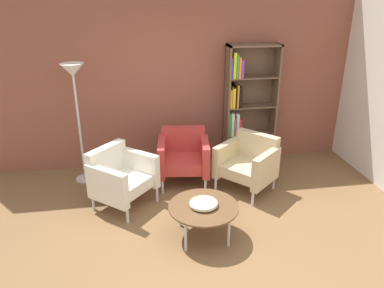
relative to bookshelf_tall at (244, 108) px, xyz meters
name	(u,v)px	position (x,y,z in m)	size (l,w,h in m)	color
ground_plane	(201,254)	(-1.09, -2.24, -0.92)	(8.32, 8.32, 0.00)	brown
brick_back_panel	(173,74)	(-1.09, 0.22, 0.53)	(6.40, 0.12, 2.90)	brown
bookshelf_tall	(244,108)	(0.00, 0.00, 0.00)	(0.80, 0.30, 1.90)	brown
coffee_table_low	(204,208)	(-1.01, -1.91, -0.55)	(0.80, 0.80, 0.40)	brown
decorative_bowl	(204,203)	(-1.01, -1.91, -0.48)	(0.32, 0.32, 0.05)	beige
armchair_spare_guest	(120,176)	(-1.95, -1.06, -0.50)	(0.94, 0.95, 0.78)	white
armchair_corner_red	(248,162)	(-0.18, -0.92, -0.50)	(0.95, 0.95, 0.78)	#C6B289
armchair_near_window	(183,156)	(-1.05, -0.55, -0.50)	(0.79, 0.74, 0.78)	#B73833
floor_lamp_torchiere	(74,85)	(-2.50, -0.27, 0.53)	(0.32, 0.32, 1.74)	silver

